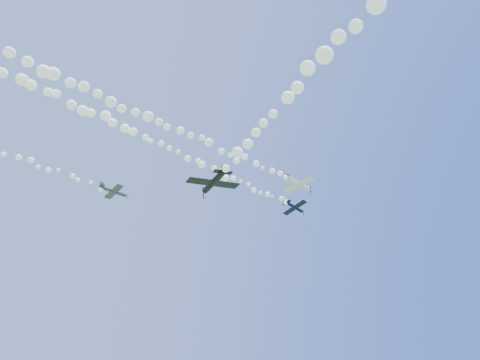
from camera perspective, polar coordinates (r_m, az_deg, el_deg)
name	(u,v)px	position (r m, az deg, el deg)	size (l,w,h in m)	color
plane_white	(299,184)	(89.01, 8.35, -0.60)	(7.70, 8.17, 2.52)	white
smoke_trail_white	(152,119)	(72.53, -12.37, 8.53)	(64.17, 19.59, 3.21)	white
plane_navy	(295,207)	(97.62, 7.78, -3.87)	(6.51, 6.84, 2.59)	black
smoke_trail_navy	(158,143)	(77.87, -11.61, 5.12)	(68.21, 24.51, 2.61)	white
plane_grey	(114,191)	(86.22, -17.53, -1.55)	(6.40, 6.78, 1.94)	#34374B
plane_black	(213,182)	(61.35, -3.82, -0.32)	(8.46, 8.15, 2.23)	black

